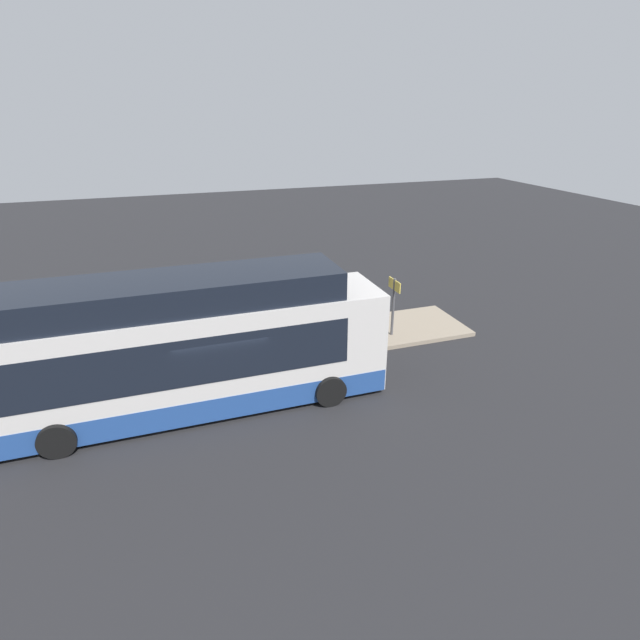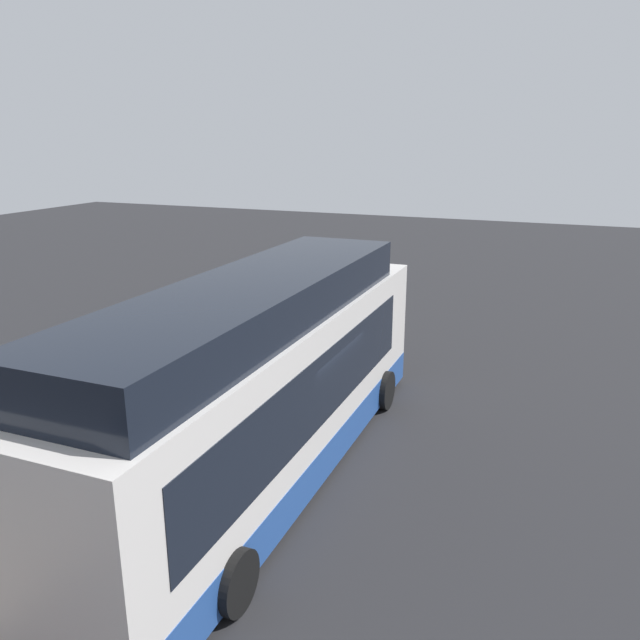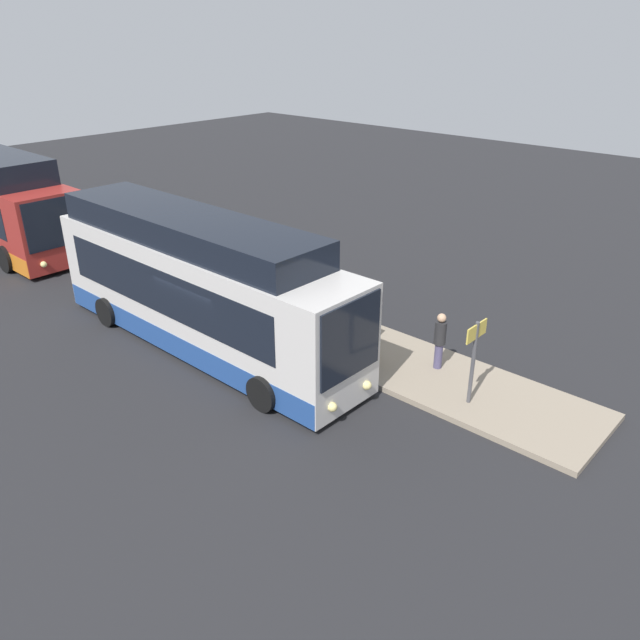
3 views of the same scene
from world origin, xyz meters
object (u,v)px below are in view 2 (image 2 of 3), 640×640
Objects in this scene: bus_lead at (265,390)px; suitcase at (249,368)px; passenger_waiting at (260,322)px; sign_post at (310,295)px; trash_bin at (109,475)px; passenger_boarding at (266,345)px.

bus_lead is 4.85m from suitcase.
sign_post reaches higher than passenger_waiting.
suitcase is 3.93m from sign_post.
sign_post is at bearing -64.91° from passenger_waiting.
bus_lead reaches higher than suitcase.
trash_bin is (-5.72, -0.21, -0.03)m from suitcase.
trash_bin is at bearing 155.99° from passenger_boarding.
trash_bin is at bearing 127.63° from bus_lead.
suitcase is (-2.22, -0.82, -0.55)m from passenger_waiting.
bus_lead is 8.06m from sign_post.
trash_bin is at bearing -177.93° from suitcase.
sign_post is at bearing 0.32° from trash_bin.
passenger_waiting is 2.54× the size of trash_bin.
passenger_waiting is at bearing 147.75° from sign_post.
passenger_boarding is 2.45× the size of trash_bin.
bus_lead is 5.08× the size of sign_post.
passenger_boarding is 3.28m from sign_post.
passenger_boarding is at bearing 27.02° from bus_lead.
bus_lead is at bearing -176.79° from passenger_boarding.
suitcase is at bearing 177.67° from sign_post.
suitcase is at bearing 167.63° from passenger_waiting.
sign_post is at bearing -2.33° from suitcase.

